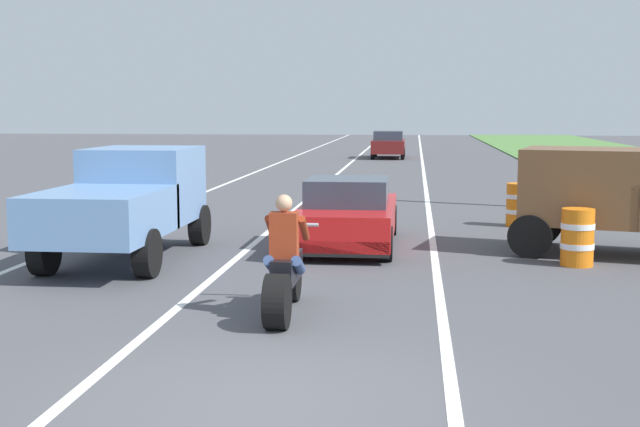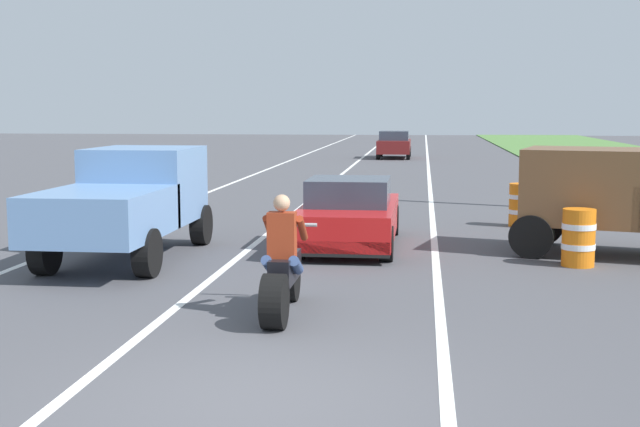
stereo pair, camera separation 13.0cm
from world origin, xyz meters
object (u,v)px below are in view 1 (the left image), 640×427
pickup_truck_left_lane_light_blue (128,198)px  pickup_truck_right_shoulder_brown (634,197)px  motorcycle_with_rider (284,273)px  distant_car_far_ahead (388,144)px  construction_barrel_nearest (577,237)px  construction_barrel_mid (518,205)px  sports_car_red (348,215)px

pickup_truck_left_lane_light_blue → pickup_truck_right_shoulder_brown: 9.27m
motorcycle_with_rider → distant_car_far_ahead: 35.85m
pickup_truck_left_lane_light_blue → distant_car_far_ahead: 32.12m
motorcycle_with_rider → construction_barrel_nearest: size_ratio=2.21×
construction_barrel_nearest → construction_barrel_mid: size_ratio=1.00×
pickup_truck_left_lane_light_blue → pickup_truck_right_shoulder_brown: size_ratio=0.93×
pickup_truck_left_lane_light_blue → distant_car_far_ahead: size_ratio=1.20×
pickup_truck_left_lane_light_blue → construction_barrel_nearest: bearing=1.7°
sports_car_red → pickup_truck_right_shoulder_brown: pickup_truck_right_shoulder_brown is taller
motorcycle_with_rider → distant_car_far_ahead: (0.22, 35.85, 0.18)m
sports_car_red → construction_barrel_mid: sports_car_red is taller
distant_car_far_ahead → pickup_truck_left_lane_light_blue: bearing=-96.6°
motorcycle_with_rider → construction_barrel_mid: motorcycle_with_rider is taller
construction_barrel_nearest → pickup_truck_right_shoulder_brown: bearing=42.8°
construction_barrel_nearest → construction_barrel_mid: bearing=94.9°
construction_barrel_mid → construction_barrel_nearest: bearing=-85.1°
distant_car_far_ahead → motorcycle_with_rider: bearing=-90.4°
pickup_truck_right_shoulder_brown → pickup_truck_left_lane_light_blue: bearing=-171.6°
construction_barrel_mid → distant_car_far_ahead: (-3.86, 26.74, 0.27)m
construction_barrel_nearest → distant_car_far_ahead: bearing=97.7°
pickup_truck_right_shoulder_brown → construction_barrel_nearest: size_ratio=5.14×
pickup_truck_left_lane_light_blue → distant_car_far_ahead: bearing=83.4°
sports_car_red → pickup_truck_left_lane_light_blue: (-3.85, -1.83, 0.48)m
sports_car_red → pickup_truck_right_shoulder_brown: 5.36m
motorcycle_with_rider → pickup_truck_right_shoulder_brown: bearing=42.9°
pickup_truck_right_shoulder_brown → construction_barrel_mid: bearing=112.9°
sports_car_red → pickup_truck_left_lane_light_blue: 4.29m
construction_barrel_mid → pickup_truck_right_shoulder_brown: bearing=-67.1°
motorcycle_with_rider → distant_car_far_ahead: motorcycle_with_rider is taller
pickup_truck_left_lane_light_blue → pickup_truck_right_shoulder_brown: same height
sports_car_red → construction_barrel_mid: size_ratio=4.30×
pickup_truck_left_lane_light_blue → motorcycle_with_rider: bearing=-48.6°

